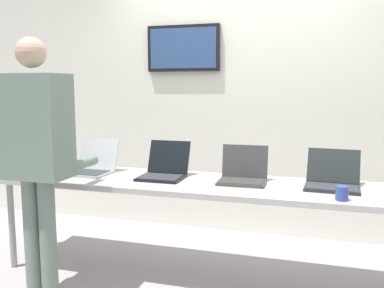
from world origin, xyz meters
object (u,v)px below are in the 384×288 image
object	(u,v)px
laptop_station_2	(243,174)
laptop_station_3	(332,179)
person	(36,145)
coffee_mug	(342,193)
equipment_box	(44,151)
laptop_station_0	(92,165)
laptop_station_1	(164,170)
workbench	(215,189)

from	to	relation	value
laptop_station_2	laptop_station_3	size ratio (longest dim) A/B	0.88
person	coffee_mug	distance (m)	1.97
equipment_box	laptop_station_2	distance (m)	1.66
laptop_station_0	laptop_station_1	distance (m)	0.62
workbench	equipment_box	bearing A→B (deg)	178.96
person	laptop_station_1	bearing A→B (deg)	47.23
laptop_station_1	person	xyz separation A→B (m)	(-0.63, -0.68, 0.26)
laptop_station_3	person	bearing A→B (deg)	-159.09
laptop_station_3	laptop_station_0	bearing A→B (deg)	-178.86
laptop_station_0	coffee_mug	size ratio (longest dim) A/B	4.18
workbench	laptop_station_3	world-z (taller)	laptop_station_3
person	coffee_mug	xyz separation A→B (m)	(1.91, 0.37, -0.27)
coffee_mug	laptop_station_2	bearing A→B (deg)	154.09
laptop_station_2	laptop_station_1	bearing A→B (deg)	-178.49
laptop_station_1	coffee_mug	world-z (taller)	laptop_station_1
workbench	equipment_box	xyz separation A→B (m)	(-1.46, 0.03, 0.21)
equipment_box	person	size ratio (longest dim) A/B	0.21
equipment_box	laptop_station_2	world-z (taller)	equipment_box
equipment_box	laptop_station_3	distance (m)	2.29
laptop_station_1	laptop_station_0	bearing A→B (deg)	-179.52
equipment_box	laptop_station_1	size ratio (longest dim) A/B	0.98
workbench	laptop_station_0	bearing A→B (deg)	177.03
laptop_station_2	laptop_station_3	bearing A→B (deg)	1.43
laptop_station_2	laptop_station_0	bearing A→B (deg)	-179.01
laptop_station_1	coffee_mug	size ratio (longest dim) A/B	4.15
laptop_station_0	equipment_box	bearing A→B (deg)	-176.33
workbench	laptop_station_2	size ratio (longest dim) A/B	9.76
laptop_station_1	coffee_mug	distance (m)	1.32
laptop_station_3	laptop_station_2	bearing A→B (deg)	-178.57
laptop_station_0	laptop_station_1	world-z (taller)	laptop_station_1
laptop_station_2	person	xyz separation A→B (m)	(-1.24, -0.70, 0.26)
laptop_station_0	person	bearing A→B (deg)	-90.62
person	workbench	bearing A→B (deg)	30.73
equipment_box	laptop_station_1	distance (m)	1.05
laptop_station_0	laptop_station_3	distance (m)	1.86
workbench	laptop_station_3	distance (m)	0.83
equipment_box	laptop_station_0	world-z (taller)	equipment_box
equipment_box	coffee_mug	bearing A→B (deg)	-6.77
laptop_station_2	coffee_mug	bearing A→B (deg)	-25.91
person	laptop_station_0	bearing A→B (deg)	89.38
workbench	laptop_station_3	bearing A→B (deg)	6.33
laptop_station_1	person	size ratio (longest dim) A/B	0.21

